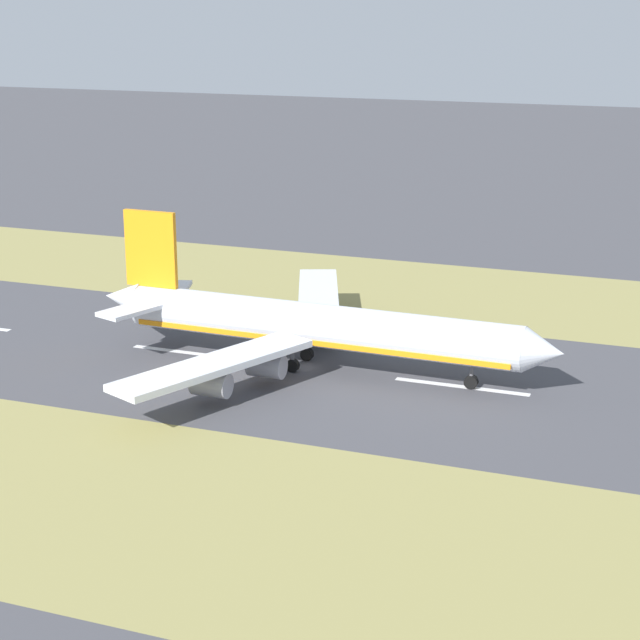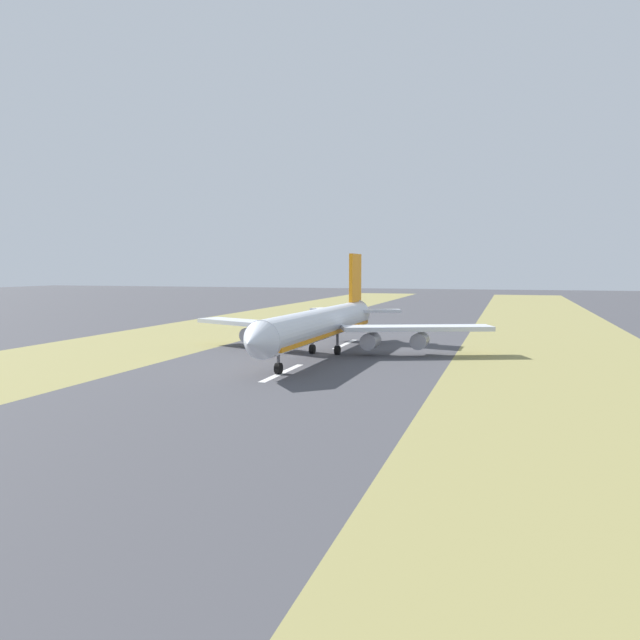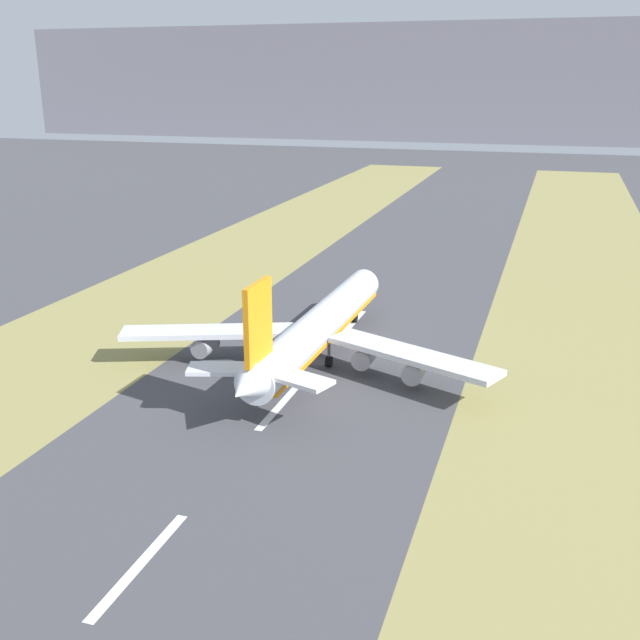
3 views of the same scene
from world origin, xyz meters
TOP-DOWN VIEW (x-y plane):
  - ground_plane at (0.00, 0.00)m, footprint 800.00×800.00m
  - grass_median_west at (-45.00, 0.00)m, footprint 40.00×600.00m
  - grass_median_east at (45.00, 0.00)m, footprint 40.00×600.00m
  - centreline_dash_near at (0.00, -58.24)m, footprint 1.20×18.00m
  - centreline_dash_mid at (0.00, -18.24)m, footprint 1.20×18.00m
  - centreline_dash_far at (0.00, 21.76)m, footprint 1.20×18.00m
  - airplane_main_jet at (-0.27, -0.14)m, footprint 64.12×67.10m
  - mountain_ridge at (0.00, 520.00)m, footprint 800.00×120.00m

SIDE VIEW (x-z plane):
  - ground_plane at x=0.00m, z-range 0.00..0.00m
  - grass_median_west at x=-45.00m, z-range 0.00..0.01m
  - grass_median_east at x=45.00m, z-range 0.00..0.01m
  - centreline_dash_near at x=0.00m, z-range 0.00..0.01m
  - centreline_dash_mid at x=0.00m, z-range 0.00..0.01m
  - centreline_dash_far at x=0.00m, z-range 0.00..0.01m
  - airplane_main_jet at x=-0.27m, z-range -4.08..16.12m
  - mountain_ridge at x=0.00m, z-range 0.00..85.40m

